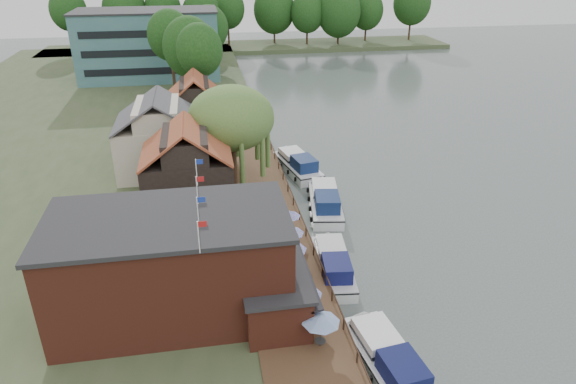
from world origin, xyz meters
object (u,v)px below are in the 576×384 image
cottage_c (196,109)px  willow (232,137)px  pub (203,262)px  umbrella_2 (287,281)px  umbrella_0 (321,330)px  umbrella_3 (291,257)px  cottage_a (187,168)px  umbrella_5 (288,223)px  umbrella_4 (290,240)px  cottage_b (159,134)px  umbrella_1 (306,303)px  cruiser_2 (325,198)px  cruiser_1 (333,261)px  cruiser_3 (298,162)px  cruiser_0 (388,356)px  hotel_block (149,44)px

cottage_c → willow: willow is taller
pub → umbrella_2: bearing=2.7°
umbrella_0 → umbrella_3: 8.42m
cottage_a → umbrella_3: (7.54, -11.78, -2.96)m
umbrella_2 → umbrella_5: size_ratio=1.00×
umbrella_3 → umbrella_4: same height
cottage_b → willow: willow is taller
umbrella_1 → umbrella_2: same height
umbrella_1 → cruiser_2: size_ratio=0.24×
cottage_b → cruiser_1: cottage_b is taller
umbrella_1 → cruiser_3: umbrella_1 is taller
cottage_c → cruiser_3: cottage_c is taller
cruiser_0 → cruiser_2: bearing=78.9°
cottage_b → umbrella_0: bearing=-70.2°
cruiser_1 → umbrella_0: bearing=-103.0°
cottage_c → umbrella_1: 37.08m
umbrella_1 → umbrella_4: bearing=87.7°
umbrella_2 → cottage_a: bearing=114.5°
cottage_b → cottage_a: bearing=-73.3°
willow → umbrella_0: willow is taller
hotel_block → umbrella_0: (14.86, -76.20, -4.86)m
umbrella_4 → umbrella_5: (0.34, 2.81, 0.00)m
hotel_block → cottage_b: size_ratio=2.65×
cruiser_3 → cottage_b: bearing=165.5°
pub → cruiser_2: bearing=50.6°
cottage_a → cruiser_0: size_ratio=0.89×
umbrella_2 → cruiser_1: bearing=39.6°
pub → cruiser_3: size_ratio=2.00×
hotel_block → cruiser_3: size_ratio=2.54×
pub → willow: bearing=80.1°
umbrella_4 → cruiser_3: (4.19, 18.63, -1.07)m
umbrella_2 → cruiser_1: umbrella_2 is taller
willow → umbrella_1: 22.92m
umbrella_4 → cruiser_3: bearing=77.3°
cottage_a → umbrella_2: size_ratio=3.62×
umbrella_3 → cruiser_2: 12.66m
cottage_b → willow: 9.07m
umbrella_2 → cruiser_0: (4.93, -7.15, -1.12)m
cruiser_0 → umbrella_2: bearing=117.0°
hotel_block → umbrella_3: size_ratio=10.66×
hotel_block → cruiser_1: hotel_block is taller
pub → cottage_a: 15.05m
cottage_a → cottage_b: 10.44m
cruiser_2 → cruiser_3: bearing=104.3°
cruiser_2 → cruiser_3: cruiser_2 is taller
cruiser_0 → willow: bearing=97.4°
cottage_c → cruiser_0: size_ratio=0.88×
umbrella_3 → cottage_c: bearing=102.0°
cottage_a → cottage_b: size_ratio=0.90×
cottage_b → umbrella_2: size_ratio=4.04×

